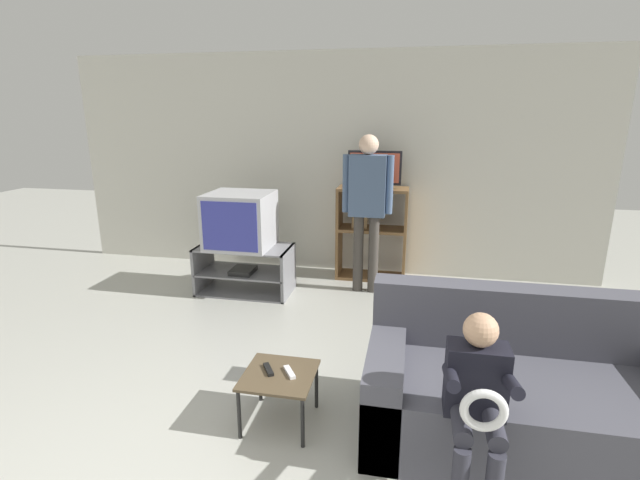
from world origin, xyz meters
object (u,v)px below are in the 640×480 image
Objects in this scene: television_main at (240,220)px; remote_control_black at (268,369)px; couch at (522,394)px; media_shelf at (372,233)px; remote_control_white at (289,372)px; tv_stand at (245,270)px; snack_table at (279,379)px; television_flat at (374,171)px; person_seated_child at (477,395)px; person_standing_adult at (367,199)px.

television_main is 2.31m from remote_control_black.
remote_control_black is at bearing -174.77° from couch.
remote_control_white is at bearing -94.94° from media_shelf.
media_shelf reaches higher than couch.
television_main reaches higher than tv_stand.
remote_control_black is 1.54m from couch.
media_shelf reaches higher than tv_stand.
tv_stand is 3.12m from couch.
tv_stand is 2.30m from snack_table.
person_seated_child is at bearing -75.88° from television_flat.
tv_stand is 1.53× the size of television_main.
television_main is at bearing 116.30° from snack_table.
couch is (1.40, 0.14, -0.07)m from remote_control_white.
television_main reaches higher than snack_table.
couch is at bearing 6.19° from snack_table.
television_flat is 4.18× the size of remote_control_white.
snack_table is at bearing -173.81° from couch.
remote_control_black is at bearing -98.73° from person_standing_adult.
person_standing_adult reaches higher than snack_table.
tv_stand is 0.93× the size of media_shelf.
snack_table is 1.47m from couch.
couch is at bearing 56.96° from person_seated_child.
snack_table is (-0.31, -2.81, -0.25)m from media_shelf.
person_standing_adult is (0.29, 2.37, 0.73)m from snack_table.
tv_stand reaches higher than remote_control_white.
television_main is 1.36m from person_standing_adult.
snack_table is at bearing 161.70° from person_seated_child.
tv_stand is 7.04× the size of remote_control_black.
television_main is at bearing -167.27° from person_standing_adult.
remote_control_white is at bearing -62.14° from television_main.
couch is 0.70m from person_seated_child.
television_flat is 0.33× the size of couch.
television_main is 0.39× the size of person_standing_adult.
person_standing_adult reaches higher than tv_stand.
remote_control_black is (-0.07, 0.02, 0.05)m from snack_table.
television_flat reaches higher than person_seated_child.
snack_table is at bearing -96.91° from person_standing_adult.
tv_stand is 1.53m from media_shelf.
television_flat is at bearing 51.96° from remote_control_white.
person_standing_adult reaches higher than person_seated_child.
television_main is at bearing 85.02° from remote_control_white.
tv_stand is at bearing -167.07° from person_standing_adult.
media_shelf is at bearing 104.28° from person_seated_child.
remote_control_white is 0.15× the size of person_seated_child.
tv_stand is at bearing 142.03° from couch.
television_main reaches higher than remote_control_white.
couch is at bearing -62.10° from person_standing_adult.
snack_table is 0.45× the size of person_seated_child.
person_seated_child is at bearing -75.72° from media_shelf.
person_standing_adult is (1.31, 0.30, 0.23)m from television_main.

